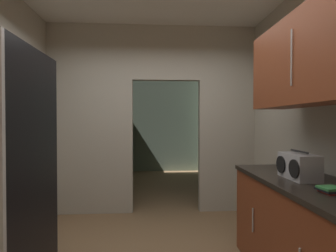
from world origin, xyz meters
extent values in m
cube|color=#ADA899|center=(-0.94, 1.77, 1.41)|extent=(1.25, 0.12, 2.83)
cube|color=#ADA899|center=(1.13, 1.77, 1.41)|extent=(0.85, 0.12, 2.83)
cube|color=#ADA899|center=(0.20, 1.77, 2.42)|extent=(1.02, 0.12, 0.82)
cube|color=slate|center=(0.00, 5.15, 1.41)|extent=(3.12, 0.10, 2.83)
cube|color=slate|center=(-1.51, 3.46, 1.41)|extent=(0.10, 3.38, 2.83)
cube|color=slate|center=(1.51, 3.46, 1.41)|extent=(0.10, 3.38, 2.83)
cube|color=brown|center=(1.23, -0.32, 0.43)|extent=(0.63, 1.76, 0.86)
cube|color=black|center=(1.23, -0.32, 0.88)|extent=(0.67, 1.76, 0.04)
cylinder|color=#B7BABC|center=(0.90, 0.07, 0.47)|extent=(0.01, 0.01, 0.22)
cube|color=brown|center=(1.23, -0.32, 1.87)|extent=(0.34, 1.59, 0.72)
cylinder|color=#B7BABC|center=(1.04, -0.32, 1.87)|extent=(0.01, 0.01, 0.43)
cube|color=#B2B2B7|center=(1.20, -0.17, 1.01)|extent=(0.20, 0.36, 0.21)
cylinder|color=#262626|center=(1.20, -0.17, 1.13)|extent=(0.02, 0.25, 0.02)
cylinder|color=black|center=(1.09, -0.28, 1.01)|extent=(0.01, 0.15, 0.15)
cylinder|color=black|center=(1.09, -0.07, 1.01)|extent=(0.01, 0.15, 0.15)
cube|color=red|center=(1.16, -0.62, 0.91)|extent=(0.10, 0.13, 0.01)
cube|color=black|center=(1.16, -0.61, 0.92)|extent=(0.13, 0.15, 0.01)
cube|color=#388C47|center=(1.16, -0.62, 0.94)|extent=(0.14, 0.13, 0.02)
camera|label=1|loc=(-0.03, -2.32, 1.38)|focal=28.62mm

